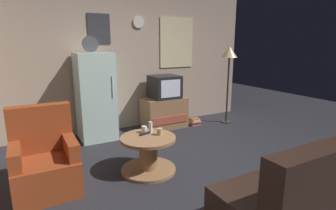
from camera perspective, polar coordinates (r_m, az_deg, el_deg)
ground_plane at (r=3.55m, az=7.11°, el=-14.85°), size 12.00×12.00×0.00m
wall_with_art at (r=5.33m, az=-8.10°, el=9.65°), size 5.20×0.12×2.69m
fridge at (r=4.80m, az=-15.20°, el=1.76°), size 0.60×0.62×1.77m
tv_stand at (r=5.36m, az=-0.87°, el=-1.62°), size 0.84×0.53×0.60m
crt_tv at (r=5.26m, az=-0.73°, el=3.90°), size 0.54×0.51×0.44m
standing_lamp at (r=5.67m, az=12.90°, el=9.72°), size 0.32×0.32×1.59m
coffee_table at (r=3.57m, az=-4.23°, el=-10.35°), size 0.72×0.72×0.47m
wine_glass at (r=3.63m, az=-3.74°, el=-4.70°), size 0.05×0.05×0.15m
mug_ceramic_white at (r=3.64m, az=-5.03°, el=-5.18°), size 0.08×0.08×0.09m
mug_ceramic_tan at (r=3.54m, az=-1.77°, el=-5.69°), size 0.08×0.08×0.09m
remote_control at (r=3.58m, az=-4.97°, el=-6.08°), size 0.16×0.08×0.02m
armchair at (r=3.41m, az=-24.71°, el=-10.95°), size 0.68×0.68×0.96m
couch at (r=2.87m, az=28.32°, el=-16.55°), size 1.70×0.80×0.92m
book_stack at (r=5.57m, az=5.72°, el=-3.56°), size 0.22×0.18×0.14m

